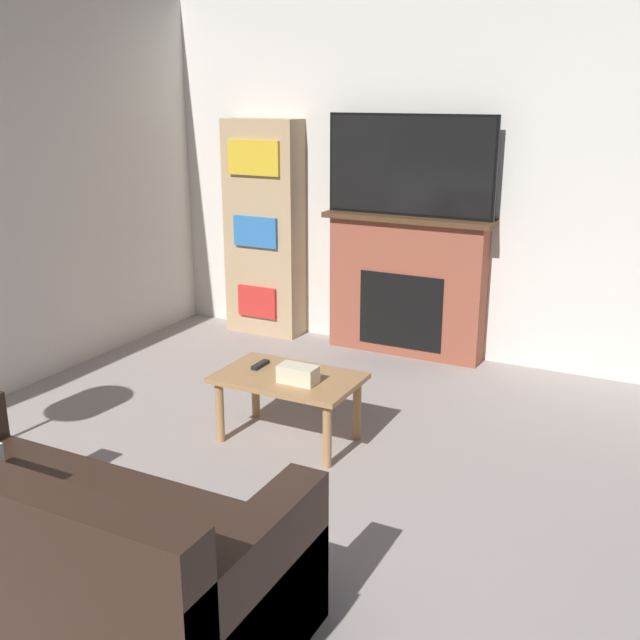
{
  "coord_description": "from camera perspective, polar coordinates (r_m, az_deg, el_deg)",
  "views": [
    {
      "loc": [
        1.75,
        -1.0,
        1.97
      ],
      "look_at": [
        -0.13,
        2.69,
        0.7
      ],
      "focal_mm": 42.0,
      "sensor_mm": 36.0,
      "label": 1
    }
  ],
  "objects": [
    {
      "name": "remote_control",
      "position": [
        4.47,
        -4.57,
        -3.42
      ],
      "size": [
        0.04,
        0.15,
        0.02
      ],
      "color": "black",
      "rests_on": "coffee_table"
    },
    {
      "name": "bookshelf",
      "position": [
        6.23,
        -4.27,
        6.94
      ],
      "size": [
        0.64,
        0.29,
        1.77
      ],
      "color": "tan",
      "rests_on": "ground_plane"
    },
    {
      "name": "tissue_box",
      "position": [
        4.2,
        -1.69,
        -4.15
      ],
      "size": [
        0.22,
        0.12,
        0.1
      ],
      "color": "beige",
      "rests_on": "coffee_table"
    },
    {
      "name": "coffee_table",
      "position": [
        4.34,
        -2.43,
        -5.01
      ],
      "size": [
        0.82,
        0.51,
        0.4
      ],
      "color": "#A87A4C",
      "rests_on": "ground_plane"
    },
    {
      "name": "wall_back",
      "position": [
        5.72,
        9.17,
        10.57
      ],
      "size": [
        5.56,
        0.06,
        2.7
      ],
      "color": "silver",
      "rests_on": "ground_plane"
    },
    {
      "name": "tv",
      "position": [
        5.62,
        6.84,
        11.6
      ],
      "size": [
        1.29,
        0.03,
        0.74
      ],
      "color": "black",
      "rests_on": "fireplace"
    },
    {
      "name": "couch",
      "position": [
        3.16,
        -19.67,
        -16.54
      ],
      "size": [
        1.85,
        0.88,
        0.81
      ],
      "color": "black",
      "rests_on": "ground_plane"
    },
    {
      "name": "fireplace",
      "position": [
        5.79,
        6.59,
        2.66
      ],
      "size": [
        1.31,
        0.28,
        1.08
      ],
      "color": "brown",
      "rests_on": "ground_plane"
    }
  ]
}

